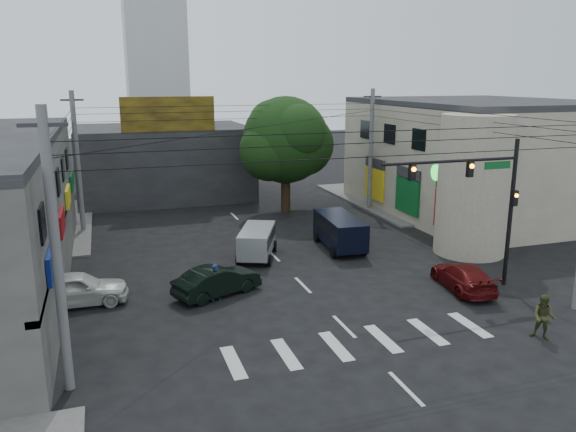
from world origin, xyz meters
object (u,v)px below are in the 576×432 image
utility_pole_far_right (371,150)px  dark_sedan (217,281)px  street_tree (286,140)px  pedestrian_olive (544,317)px  traffic_gantry (483,191)px  utility_pole_near_left (56,255)px  white_compact (76,289)px  maroon_sedan (463,277)px  utility_pole_far_left (78,163)px  traffic_officer (216,282)px  navy_van (340,233)px  silver_minivan (257,243)px

utility_pole_far_right → dark_sedan: size_ratio=2.06×
street_tree → pedestrian_olive: street_tree is taller
traffic_gantry → utility_pole_near_left: size_ratio=0.78×
white_compact → maroon_sedan: (17.65, -3.80, -0.13)m
traffic_gantry → pedestrian_olive: size_ratio=4.02×
utility_pole_far_right → dark_sedan: (-14.75, -13.94, -3.90)m
utility_pole_far_left → traffic_officer: (6.08, -14.53, -3.74)m
utility_pole_near_left → traffic_officer: 9.30m
white_compact → navy_van: bearing=-72.1°
traffic_gantry → white_compact: traffic_gantry is taller
traffic_officer → utility_pole_far_right: bearing=41.1°
utility_pole_near_left → white_compact: size_ratio=2.01×
dark_sedan → pedestrian_olive: (11.17, -8.49, 0.20)m
street_tree → utility_pole_near_left: utility_pole_near_left is taller
white_compact → utility_pole_near_left: bearing=-178.3°
utility_pole_far_left → navy_van: (14.66, -8.88, -3.62)m
street_tree → pedestrian_olive: 24.05m
traffic_gantry → pedestrian_olive: bearing=-99.5°
utility_pole_far_left → silver_minivan: bearing=-43.7°
utility_pole_far_left → pedestrian_olive: bearing=-52.2°
street_tree → white_compact: size_ratio=1.90×
navy_van → dark_sedan: bearing=125.8°
street_tree → traffic_gantry: 18.42m
street_tree → traffic_gantry: size_ratio=1.21×
utility_pole_near_left → utility_pole_far_left: size_ratio=1.00×
silver_minivan → pedestrian_olive: 15.53m
white_compact → pedestrian_olive: bearing=-116.4°
traffic_gantry → utility_pole_near_left: 18.66m
traffic_gantry → dark_sedan: bearing=165.8°
traffic_gantry → utility_pole_far_left: 25.00m
utility_pole_far_left → traffic_officer: utility_pole_far_left is taller
white_compact → navy_van: (14.66, 4.23, 0.21)m
traffic_officer → white_compact: bearing=163.8°
traffic_gantry → utility_pole_near_left: (-18.32, -3.50, -0.23)m
utility_pole_far_left → traffic_officer: bearing=-67.3°
maroon_sedan → pedestrian_olive: size_ratio=2.57×
utility_pole_near_left → white_compact: bearing=90.0°
utility_pole_near_left → pedestrian_olive: (17.42, -1.93, -3.70)m
street_tree → utility_pole_near_left: bearing=-124.0°
utility_pole_near_left → utility_pole_far_left: same height
traffic_officer → pedestrian_olive: bearing=-38.0°
silver_minivan → utility_pole_far_right: bearing=-28.3°
pedestrian_olive → street_tree: bearing=149.6°
utility_pole_near_left → utility_pole_far_right: 29.35m
traffic_gantry → traffic_officer: size_ratio=4.19×
maroon_sedan → navy_van: (-3.00, 8.03, 0.34)m
dark_sedan → navy_van: size_ratio=0.88×
white_compact → silver_minivan: size_ratio=1.06×
street_tree → pedestrian_olive: bearing=-82.9°
white_compact → navy_van: 15.26m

